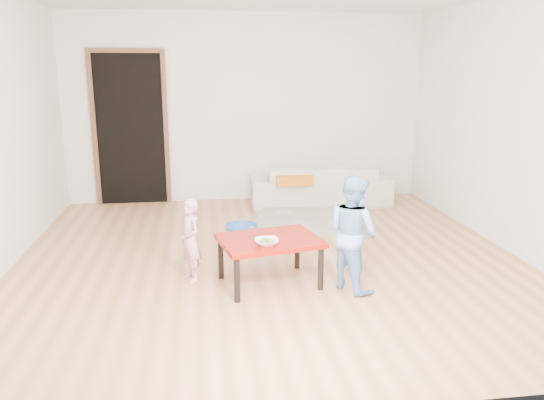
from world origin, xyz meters
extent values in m
cube|color=#AA7848|center=(0.00, 0.00, 0.00)|extent=(5.00, 5.00, 0.01)
cube|color=white|center=(0.00, 2.50, 1.30)|extent=(5.00, 0.02, 2.60)
cube|color=white|center=(2.50, 0.00, 1.30)|extent=(0.02, 5.00, 2.60)
imported|color=beige|center=(0.97, 2.05, 0.28)|extent=(1.94, 0.81, 0.56)
cube|color=orange|center=(0.55, 1.78, 0.43)|extent=(0.49, 0.44, 0.13)
imported|color=white|center=(-0.13, -0.82, 0.45)|extent=(0.20, 0.20, 0.05)
imported|color=#DB6493|center=(-0.77, -0.48, 0.37)|extent=(0.28, 0.32, 0.75)
imported|color=#65A6EA|center=(0.61, -0.84, 0.50)|extent=(0.57, 0.61, 1.00)
imported|color=#2F67B1|center=(-0.22, 0.80, 0.06)|extent=(0.37, 0.37, 0.12)
camera|label=1|loc=(-0.65, -5.00, 1.87)|focal=35.00mm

